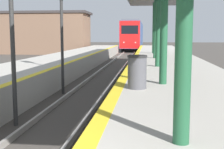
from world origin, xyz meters
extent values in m
cube|color=black|center=(0.00, 51.17, 0.28)|extent=(2.43, 19.60, 0.55)
cube|color=#33518C|center=(0.00, 51.17, 2.47)|extent=(2.86, 21.78, 3.84)
cube|color=red|center=(0.00, 40.36, 2.47)|extent=(2.80, 0.16, 3.76)
cube|color=black|center=(0.00, 40.30, 3.14)|extent=(2.29, 0.06, 1.15)
cube|color=#59595E|center=(0.00, 51.17, 4.51)|extent=(2.43, 20.69, 0.24)
sphere|color=white|center=(-0.79, 40.30, 1.41)|extent=(0.18, 0.18, 0.18)
sphere|color=white|center=(0.79, 40.30, 1.41)|extent=(0.18, 0.18, 0.18)
cylinder|color=#2D2D2D|center=(-1.15, 5.77, 1.96)|extent=(0.12, 0.12, 3.92)
cylinder|color=#2D2D2D|center=(-1.08, 10.39, 1.96)|extent=(0.12, 0.12, 3.92)
cylinder|color=#1E5133|center=(2.90, 6.97, 2.98)|extent=(0.22, 0.22, 3.87)
cylinder|color=#1E5133|center=(2.90, 12.07, 2.98)|extent=(0.22, 0.22, 3.87)
cylinder|color=#1E5133|center=(2.90, 17.17, 2.98)|extent=(0.22, 0.22, 3.87)
cylinder|color=#1E5133|center=(2.90, 22.27, 2.98)|extent=(0.22, 0.22, 3.87)
cylinder|color=#4C4C51|center=(2.17, 6.08, 1.47)|extent=(0.50, 0.50, 0.84)
cylinder|color=#262626|center=(2.17, 6.08, 1.92)|extent=(0.53, 0.53, 0.06)
cube|color=brown|center=(-10.99, 37.66, 2.55)|extent=(11.26, 5.06, 5.10)
cube|color=#383333|center=(-10.99, 37.66, 5.25)|extent=(11.82, 5.31, 0.30)
camera|label=1|loc=(2.44, -2.25, 2.50)|focal=50.00mm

